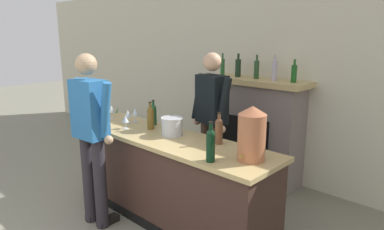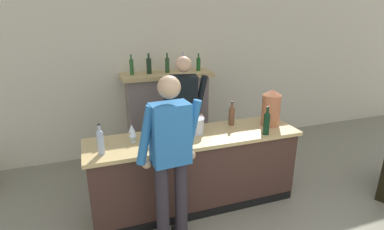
{
  "view_description": "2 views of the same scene",
  "coord_description": "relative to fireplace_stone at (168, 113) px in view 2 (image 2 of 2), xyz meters",
  "views": [
    {
      "loc": [
        2.43,
        -0.06,
        1.99
      ],
      "look_at": [
        -0.17,
        2.72,
        1.09
      ],
      "focal_mm": 32.0,
      "sensor_mm": 36.0,
      "label": 1
    },
    {
      "loc": [
        -1.26,
        -0.83,
        2.33
      ],
      "look_at": [
        -0.05,
        2.59,
        1.09
      ],
      "focal_mm": 28.0,
      "sensor_mm": 36.0,
      "label": 2
    }
  ],
  "objects": [
    {
      "name": "wall_back_panel",
      "position": [
        0.05,
        0.26,
        0.65
      ],
      "size": [
        12.0,
        0.07,
        2.75
      ],
      "color": "beige",
      "rests_on": "ground_plane"
    },
    {
      "name": "bar_counter",
      "position": [
        -0.08,
        -1.57,
        -0.25
      ],
      "size": [
        2.57,
        0.69,
        0.94
      ],
      "color": "#3F2921",
      "rests_on": "ground_plane"
    },
    {
      "name": "fireplace_stone",
      "position": [
        0.0,
        0.0,
        0.0
      ],
      "size": [
        1.47,
        0.52,
        1.74
      ],
      "color": "gray",
      "rests_on": "ground_plane"
    },
    {
      "name": "person_customer",
      "position": [
        -0.54,
        -2.16,
        0.29
      ],
      "size": [
        0.66,
        0.32,
        1.81
      ],
      "color": "#2A252B",
      "rests_on": "ground_plane"
    },
    {
      "name": "person_bartender",
      "position": [
        -0.0,
        -0.91,
        0.28
      ],
      "size": [
        0.65,
        0.36,
        1.79
      ],
      "color": "brown",
      "rests_on": "ground_plane"
    },
    {
      "name": "copper_dispenser",
      "position": [
        0.97,
        -1.55,
        0.46
      ],
      "size": [
        0.24,
        0.28,
        0.47
      ],
      "color": "#B26642",
      "rests_on": "bar_counter"
    },
    {
      "name": "ice_bucket_steel",
      "position": [
        -0.06,
        -1.5,
        0.32
      ],
      "size": [
        0.24,
        0.24,
        0.19
      ],
      "color": "silver",
      "rests_on": "bar_counter"
    },
    {
      "name": "wine_bottle_cabernet_heavy",
      "position": [
        -0.53,
        -1.34,
        0.36
      ],
      "size": [
        0.07,
        0.07,
        0.3
      ],
      "color": "#1F4F27",
      "rests_on": "bar_counter"
    },
    {
      "name": "wine_bottle_burgundy_dark",
      "position": [
        0.49,
        -1.39,
        0.37
      ],
      "size": [
        0.08,
        0.08,
        0.32
      ],
      "color": "brown",
      "rests_on": "bar_counter"
    },
    {
      "name": "wine_bottle_port_short",
      "position": [
        0.74,
        -1.81,
        0.38
      ],
      "size": [
        0.08,
        0.08,
        0.35
      ],
      "color": "black",
      "rests_on": "bar_counter"
    },
    {
      "name": "wine_bottle_riesling_slim",
      "position": [
        -0.4,
        -1.5,
        0.37
      ],
      "size": [
        0.08,
        0.08,
        0.31
      ],
      "color": "brown",
      "rests_on": "bar_counter"
    },
    {
      "name": "wine_bottle_rose_blush",
      "position": [
        -1.16,
        -1.71,
        0.37
      ],
      "size": [
        0.07,
        0.07,
        0.33
      ],
      "color": "#9FAFC1",
      "rests_on": "bar_counter"
    },
    {
      "name": "wine_glass_front_right",
      "position": [
        -1.15,
        -1.51,
        0.35
      ],
      "size": [
        0.08,
        0.08,
        0.17
      ],
      "color": "silver",
      "rests_on": "bar_counter"
    },
    {
      "name": "wine_glass_mid_counter",
      "position": [
        -0.63,
        -1.68,
        0.33
      ],
      "size": [
        0.08,
        0.08,
        0.15
      ],
      "color": "silver",
      "rests_on": "bar_counter"
    },
    {
      "name": "wine_glass_front_left",
      "position": [
        -0.8,
        -1.41,
        0.34
      ],
      "size": [
        0.08,
        0.08,
        0.17
      ],
      "color": "silver",
      "rests_on": "bar_counter"
    },
    {
      "name": "wine_glass_near_bucket",
      "position": [
        -0.8,
        -1.51,
        0.34
      ],
      "size": [
        0.09,
        0.09,
        0.17
      ],
      "color": "silver",
      "rests_on": "bar_counter"
    }
  ]
}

